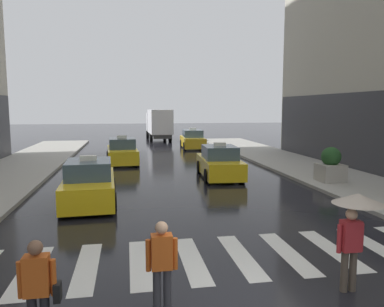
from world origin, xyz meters
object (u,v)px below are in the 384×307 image
at_px(pedestrian_with_handbag, 38,287).
at_px(pedestrian_plain_coat, 162,262).
at_px(taxi_lead, 89,184).
at_px(taxi_third, 122,152).
at_px(taxi_second, 219,163).
at_px(taxi_fourth, 193,140).
at_px(box_truck, 159,124).
at_px(pedestrian_with_umbrella, 355,215).
at_px(planter_mid_block, 331,166).

distance_m(pedestrian_with_handbag, pedestrian_plain_coat, 1.96).
bearing_deg(pedestrian_with_handbag, taxi_lead, 90.62).
relative_size(taxi_lead, taxi_third, 1.00).
distance_m(taxi_second, pedestrian_with_handbag, 14.23).
height_order(taxi_lead, pedestrian_with_handbag, taxi_lead).
relative_size(taxi_fourth, box_truck, 0.61).
xyz_separation_m(taxi_lead, taxi_fourth, (7.12, 18.10, 0.00)).
relative_size(box_truck, pedestrian_plain_coat, 4.60).
xyz_separation_m(taxi_third, pedestrian_plain_coat, (0.87, -18.12, 0.21)).
bearing_deg(taxi_third, taxi_second, -49.31).
relative_size(taxi_third, pedestrian_plain_coat, 2.81).
bearing_deg(box_truck, taxi_lead, -100.45).
bearing_deg(pedestrian_with_umbrella, pedestrian_with_handbag, -172.21).
bearing_deg(taxi_fourth, taxi_third, -126.86).
distance_m(taxi_lead, taxi_third, 10.12).
relative_size(taxi_fourth, pedestrian_with_umbrella, 2.38).
bearing_deg(pedestrian_with_umbrella, box_truck, 91.36).
xyz_separation_m(taxi_second, box_truck, (-1.20, 22.13, 1.13)).
bearing_deg(taxi_lead, box_truck, 79.55).
relative_size(taxi_second, box_truck, 0.61).
distance_m(taxi_second, box_truck, 22.19).
xyz_separation_m(pedestrian_with_handbag, planter_mid_block, (10.64, 10.26, -0.06)).
xyz_separation_m(taxi_fourth, planter_mid_block, (3.62, -16.48, 0.15)).
distance_m(taxi_third, taxi_fourth, 10.04).
xyz_separation_m(box_truck, pedestrian_with_umbrella, (0.81, -34.27, -0.34)).
bearing_deg(taxi_second, pedestrian_plain_coat, -108.43).
distance_m(pedestrian_with_umbrella, pedestrian_with_handbag, 5.67).
height_order(taxi_third, pedestrian_with_handbag, taxi_third).
xyz_separation_m(taxi_third, pedestrian_with_umbrella, (4.59, -17.94, 0.79)).
height_order(taxi_second, taxi_third, same).
height_order(box_truck, pedestrian_with_handbag, box_truck).
bearing_deg(taxi_lead, taxi_second, 35.11).
xyz_separation_m(taxi_second, pedestrian_plain_coat, (-4.11, -12.32, 0.21)).
xyz_separation_m(taxi_second, taxi_fourth, (1.04, 13.83, 0.00)).
bearing_deg(pedestrian_with_handbag, pedestrian_plain_coat, 17.34).
xyz_separation_m(taxi_fourth, pedestrian_plain_coat, (-5.15, -26.15, 0.21)).
bearing_deg(box_truck, pedestrian_plain_coat, -94.81).
bearing_deg(box_truck, taxi_fourth, -74.84).
height_order(taxi_fourth, planter_mid_block, taxi_fourth).
bearing_deg(pedestrian_plain_coat, taxi_third, 92.76).
xyz_separation_m(taxi_second, taxi_third, (-4.98, 5.79, 0.00)).
relative_size(taxi_lead, pedestrian_plain_coat, 2.79).
distance_m(taxi_lead, planter_mid_block, 10.86).
bearing_deg(pedestrian_plain_coat, taxi_lead, 103.73).
bearing_deg(pedestrian_with_handbag, box_truck, 82.24).
distance_m(taxi_third, pedestrian_plain_coat, 18.14).
bearing_deg(taxi_second, planter_mid_block, -29.65).
bearing_deg(taxi_second, box_truck, 93.12).
relative_size(box_truck, pedestrian_with_handbag, 4.60).
xyz_separation_m(pedestrian_with_umbrella, pedestrian_plain_coat, (-3.72, -0.18, -0.58)).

